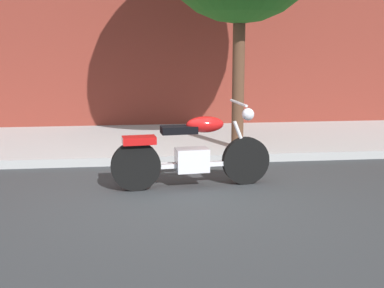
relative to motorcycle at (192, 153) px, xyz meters
name	(u,v)px	position (x,y,z in m)	size (l,w,h in m)	color
ground_plane	(176,195)	(-0.26, -0.37, -0.48)	(60.00, 60.00, 0.00)	#303335
sidewalk	(161,141)	(-0.26, 2.94, -0.41)	(20.11, 3.25, 0.14)	#A9A9A9
motorcycle	(192,153)	(0.00, 0.00, 0.00)	(2.20, 0.70, 1.16)	black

